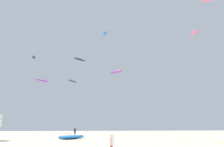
{
  "coord_description": "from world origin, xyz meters",
  "views": [
    {
      "loc": [
        -2.72,
        -13.79,
        2.38
      ],
      "look_at": [
        0.0,
        17.57,
        9.24
      ],
      "focal_mm": 36.59,
      "sensor_mm": 36.0,
      "label": 1
    }
  ],
  "objects_px": {
    "kite_aloft_0": "(116,72)",
    "person_midground": "(75,132)",
    "kite_aloft_2": "(42,81)",
    "kite_aloft_4": "(79,59)",
    "person_foreground": "(111,144)",
    "kite_aloft_1": "(72,81)",
    "kite_aloft_6": "(194,33)",
    "kite_aloft_5": "(105,33)",
    "kite_aloft_7": "(34,57)",
    "kite_grounded_mid": "(71,137)"
  },
  "relations": [
    {
      "from": "kite_aloft_2",
      "to": "kite_aloft_6",
      "type": "height_order",
      "value": "kite_aloft_6"
    },
    {
      "from": "person_foreground",
      "to": "kite_aloft_1",
      "type": "xyz_separation_m",
      "value": [
        -6.13,
        35.89,
        11.0
      ]
    },
    {
      "from": "person_foreground",
      "to": "kite_aloft_7",
      "type": "height_order",
      "value": "kite_aloft_7"
    },
    {
      "from": "person_foreground",
      "to": "kite_aloft_5",
      "type": "distance_m",
      "value": 34.56
    },
    {
      "from": "person_foreground",
      "to": "kite_aloft_5",
      "type": "relative_size",
      "value": 0.7
    },
    {
      "from": "person_foreground",
      "to": "kite_aloft_6",
      "type": "height_order",
      "value": "kite_aloft_6"
    },
    {
      "from": "person_midground",
      "to": "kite_aloft_2",
      "type": "distance_m",
      "value": 22.06
    },
    {
      "from": "person_foreground",
      "to": "kite_aloft_1",
      "type": "bearing_deg",
      "value": 118.17
    },
    {
      "from": "kite_aloft_0",
      "to": "kite_aloft_6",
      "type": "bearing_deg",
      "value": -36.46
    },
    {
      "from": "kite_aloft_5",
      "to": "person_midground",
      "type": "bearing_deg",
      "value": -132.81
    },
    {
      "from": "kite_aloft_6",
      "to": "person_foreground",
      "type": "bearing_deg",
      "value": -127.96
    },
    {
      "from": "kite_aloft_0",
      "to": "kite_grounded_mid",
      "type": "bearing_deg",
      "value": -120.11
    },
    {
      "from": "kite_aloft_6",
      "to": "kite_aloft_7",
      "type": "height_order",
      "value": "kite_aloft_6"
    },
    {
      "from": "kite_aloft_5",
      "to": "kite_aloft_7",
      "type": "bearing_deg",
      "value": 156.89
    },
    {
      "from": "kite_aloft_0",
      "to": "kite_aloft_2",
      "type": "distance_m",
      "value": 18.39
    },
    {
      "from": "kite_grounded_mid",
      "to": "kite_aloft_5",
      "type": "distance_m",
      "value": 23.15
    },
    {
      "from": "kite_aloft_0",
      "to": "kite_aloft_5",
      "type": "bearing_deg",
      "value": -117.2
    },
    {
      "from": "kite_aloft_2",
      "to": "kite_aloft_7",
      "type": "height_order",
      "value": "kite_aloft_7"
    },
    {
      "from": "person_midground",
      "to": "person_foreground",
      "type": "bearing_deg",
      "value": -97.61
    },
    {
      "from": "kite_aloft_2",
      "to": "kite_aloft_6",
      "type": "xyz_separation_m",
      "value": [
        31.87,
        -15.48,
        7.15
      ]
    },
    {
      "from": "kite_aloft_0",
      "to": "kite_aloft_7",
      "type": "relative_size",
      "value": 1.27
    },
    {
      "from": "kite_aloft_6",
      "to": "kite_aloft_1",
      "type": "bearing_deg",
      "value": 152.47
    },
    {
      "from": "person_foreground",
      "to": "kite_grounded_mid",
      "type": "bearing_deg",
      "value": 121.55
    },
    {
      "from": "person_foreground",
      "to": "kite_aloft_6",
      "type": "distance_m",
      "value": 34.91
    },
    {
      "from": "person_foreground",
      "to": "kite_aloft_2",
      "type": "relative_size",
      "value": 0.37
    },
    {
      "from": "kite_grounded_mid",
      "to": "kite_aloft_5",
      "type": "bearing_deg",
      "value": 58.14
    },
    {
      "from": "kite_grounded_mid",
      "to": "kite_aloft_7",
      "type": "relative_size",
      "value": 1.73
    },
    {
      "from": "kite_aloft_1",
      "to": "kite_aloft_7",
      "type": "xyz_separation_m",
      "value": [
        -8.93,
        -0.84,
        5.31
      ]
    },
    {
      "from": "kite_aloft_0",
      "to": "kite_aloft_5",
      "type": "relative_size",
      "value": 1.49
    },
    {
      "from": "person_foreground",
      "to": "kite_aloft_6",
      "type": "bearing_deg",
      "value": 70.51
    },
    {
      "from": "kite_aloft_0",
      "to": "person_midground",
      "type": "bearing_deg",
      "value": -125.83
    },
    {
      "from": "person_midground",
      "to": "kite_aloft_0",
      "type": "relative_size",
      "value": 0.49
    },
    {
      "from": "person_midground",
      "to": "kite_grounded_mid",
      "type": "height_order",
      "value": "person_midground"
    },
    {
      "from": "person_foreground",
      "to": "kite_aloft_0",
      "type": "height_order",
      "value": "kite_aloft_0"
    },
    {
      "from": "kite_aloft_4",
      "to": "kite_aloft_5",
      "type": "relative_size",
      "value": 1.45
    },
    {
      "from": "kite_aloft_0",
      "to": "kite_aloft_5",
      "type": "distance_m",
      "value": 9.42
    },
    {
      "from": "kite_grounded_mid",
      "to": "kite_aloft_1",
      "type": "height_order",
      "value": "kite_aloft_1"
    },
    {
      "from": "person_midground",
      "to": "kite_aloft_7",
      "type": "relative_size",
      "value": 0.63
    },
    {
      "from": "kite_grounded_mid",
      "to": "kite_aloft_7",
      "type": "height_order",
      "value": "kite_aloft_7"
    },
    {
      "from": "person_midground",
      "to": "kite_aloft_1",
      "type": "relative_size",
      "value": 0.56
    },
    {
      "from": "kite_aloft_5",
      "to": "kite_aloft_6",
      "type": "bearing_deg",
      "value": -16.12
    },
    {
      "from": "kite_aloft_1",
      "to": "kite_aloft_4",
      "type": "distance_m",
      "value": 6.3
    },
    {
      "from": "person_midground",
      "to": "kite_aloft_7",
      "type": "distance_m",
      "value": 23.23
    },
    {
      "from": "kite_aloft_1",
      "to": "kite_aloft_2",
      "type": "bearing_deg",
      "value": 159.55
    },
    {
      "from": "person_midground",
      "to": "kite_grounded_mid",
      "type": "bearing_deg",
      "value": -112.96
    },
    {
      "from": "person_midground",
      "to": "kite_aloft_4",
      "type": "relative_size",
      "value": 0.5
    },
    {
      "from": "kite_aloft_2",
      "to": "kite_aloft_4",
      "type": "bearing_deg",
      "value": -6.24
    },
    {
      "from": "kite_aloft_1",
      "to": "person_midground",
      "type": "bearing_deg",
      "value": -81.85
    },
    {
      "from": "kite_aloft_4",
      "to": "kite_aloft_5",
      "type": "height_order",
      "value": "kite_aloft_5"
    },
    {
      "from": "kite_aloft_4",
      "to": "kite_aloft_1",
      "type": "bearing_deg",
      "value": -126.72
    }
  ]
}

